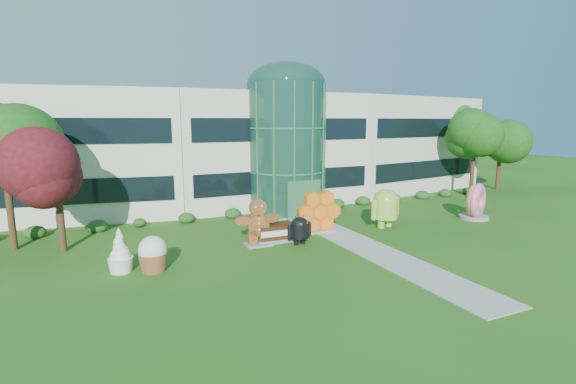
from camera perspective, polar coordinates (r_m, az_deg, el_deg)
name	(u,v)px	position (r m, az deg, el deg)	size (l,w,h in m)	color
ground	(378,253)	(23.31, 12.26, -8.14)	(140.00, 140.00, 0.00)	#215114
building	(259,147)	(38.17, -3.99, 6.10)	(46.00, 15.00, 9.30)	beige
atrium	(286,149)	(32.63, -0.23, 5.94)	(6.00, 6.00, 9.80)	#194738
walkway	(357,243)	(24.85, 9.47, -6.87)	(2.40, 20.00, 0.04)	#9E9E93
tree_red	(59,197)	(25.52, -28.86, -0.65)	(4.00, 4.00, 6.00)	#3F0C14
trees_backdrop	(281,157)	(33.59, -0.94, 4.86)	(52.00, 8.00, 8.40)	#144912
android_green	(385,205)	(28.54, 13.19, -1.74)	(2.66, 1.78, 3.02)	#99C43E
android_black	(300,228)	(24.10, 1.59, -4.98)	(1.66, 1.11, 1.89)	black
donut	(475,201)	(33.05, 24.22, -1.11)	(2.56, 1.23, 2.66)	#D35072
gingerbread	(258,222)	(23.81, -4.13, -4.13)	(2.97, 1.14, 2.74)	brown
ice_cream_sandwich	(275,233)	(24.73, -1.77, -5.60)	(2.36, 1.18, 1.05)	black
honeycomb	(319,213)	(26.67, 4.23, -2.94)	(3.11, 1.11, 2.45)	orange
froyo	(120,250)	(21.26, -22.00, -7.42)	(1.23, 1.23, 2.11)	white
cupcake	(153,254)	(20.93, -17.99, -8.01)	(1.43, 1.43, 1.72)	white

